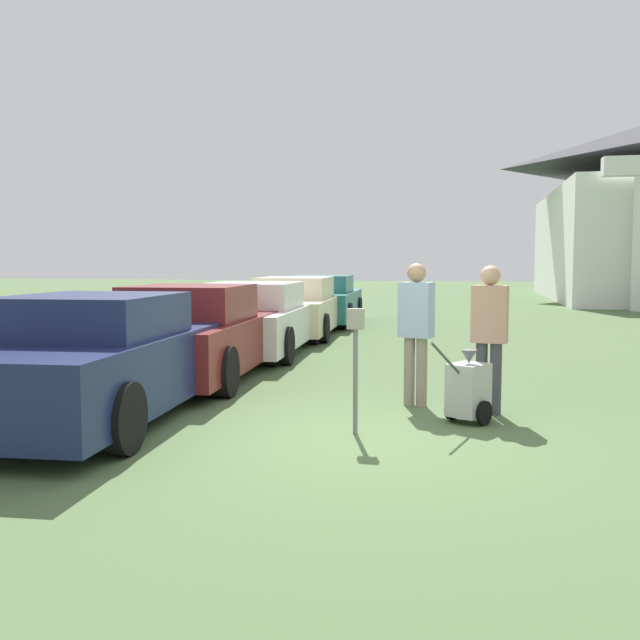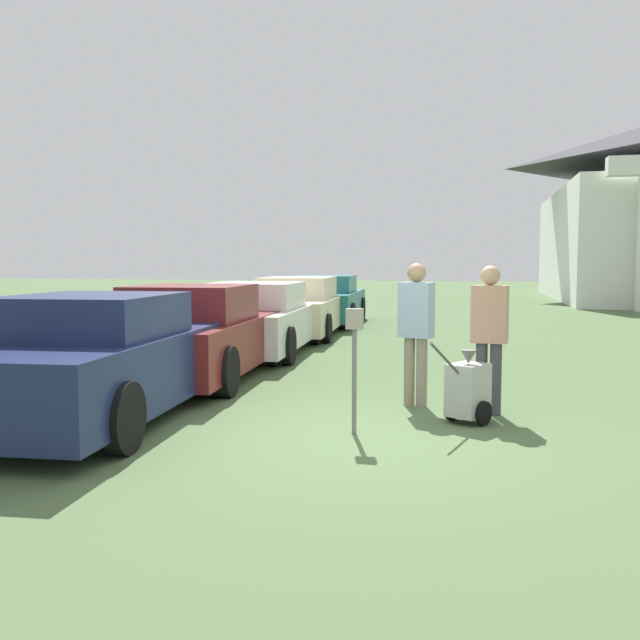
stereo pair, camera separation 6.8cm
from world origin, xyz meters
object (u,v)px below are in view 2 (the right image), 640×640
object	(u,v)px
parked_car_navy	(101,360)
parked_car_maroon	(195,335)
person_worker	(416,325)
parking_meter	(354,347)
equipment_cart	(468,390)
parked_car_white	(257,320)
parked_car_teal	(325,301)
person_supervisor	(489,330)
parked_car_cream	(299,308)

from	to	relation	value
parked_car_navy	parked_car_maroon	world-z (taller)	parked_car_maroon
parked_car_maroon	person_worker	distance (m)	3.83
parking_meter	person_worker	bearing A→B (deg)	72.06
person_worker	equipment_cart	size ratio (longest dim) A/B	1.83
parked_car_white	parked_car_teal	bearing A→B (deg)	86.45
parking_meter	person_supervisor	distance (m)	1.94
parked_car_navy	parked_car_cream	distance (m)	9.67
parked_car_cream	equipment_cart	size ratio (longest dim) A/B	5.31
person_supervisor	parked_car_navy	bearing A→B (deg)	24.99
person_worker	parked_car_white	bearing A→B (deg)	-32.32
parked_car_cream	parked_car_white	bearing A→B (deg)	-93.55
person_supervisor	parked_car_teal	bearing A→B (deg)	-59.17
parked_car_white	person_supervisor	bearing A→B (deg)	-51.50
parked_car_white	parking_meter	distance (m)	6.95
parked_car_cream	parked_car_teal	xyz separation A→B (m)	(-0.00, 3.17, 0.00)
parking_meter	person_supervisor	world-z (taller)	person_supervisor
parked_car_cream	equipment_cart	distance (m)	9.95
parked_car_maroon	equipment_cart	bearing A→B (deg)	-31.37
parked_car_navy	equipment_cart	world-z (taller)	parked_car_navy
person_worker	parked_car_teal	bearing A→B (deg)	-52.38
parked_car_maroon	parking_meter	world-z (taller)	parked_car_maroon
parked_car_teal	person_worker	world-z (taller)	person_worker
parked_car_cream	parked_car_navy	bearing A→B (deg)	-93.55
parked_car_navy	parked_car_teal	size ratio (longest dim) A/B	0.98
person_supervisor	equipment_cart	distance (m)	0.87
parking_meter	person_worker	world-z (taller)	person_worker
parked_car_cream	equipment_cart	xyz separation A→B (m)	(4.22, -9.00, -0.29)
parked_car_navy	person_supervisor	xyz separation A→B (m)	(4.45, 1.20, 0.34)
parked_car_teal	person_worker	bearing A→B (deg)	-76.15
person_supervisor	parking_meter	bearing A→B (deg)	52.61
person_worker	parking_meter	bearing A→B (deg)	92.28
parked_car_white	equipment_cart	size ratio (longest dim) A/B	5.21
parked_car_maroon	parked_car_white	bearing A→B (deg)	86.45
parked_car_navy	parked_car_cream	world-z (taller)	parked_car_navy
parked_car_teal	person_supervisor	size ratio (longest dim) A/B	2.78
parked_car_navy	parking_meter	xyz separation A→B (m)	(3.03, -0.11, 0.25)
parked_car_navy	parking_meter	size ratio (longest dim) A/B	3.61
parked_car_maroon	person_worker	xyz separation A→B (m)	(3.55, -1.39, 0.36)
parked_car_cream	person_supervisor	size ratio (longest dim) A/B	2.94
parked_car_navy	parked_car_teal	distance (m)	12.84
parked_car_maroon	person_supervisor	xyz separation A→B (m)	(4.45, -1.69, 0.34)
parked_car_cream	person_worker	size ratio (longest dim) A/B	2.90
parked_car_cream	parked_car_maroon	bearing A→B (deg)	-93.55
equipment_cart	person_worker	bearing A→B (deg)	159.59
parked_car_maroon	person_worker	bearing A→B (deg)	-24.98
parking_meter	equipment_cart	world-z (taller)	parking_meter
parked_car_white	equipment_cart	xyz separation A→B (m)	(4.22, -5.47, -0.28)
person_supervisor	person_worker	bearing A→B (deg)	-8.54
parked_car_navy	equipment_cart	xyz separation A→B (m)	(4.22, 0.67, -0.31)
parked_car_white	equipment_cart	bearing A→B (deg)	-55.91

